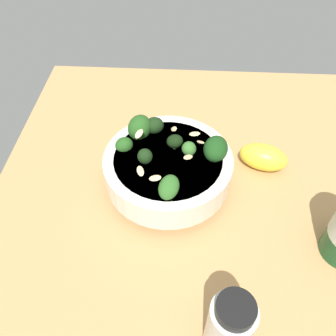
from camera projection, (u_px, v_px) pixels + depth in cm
name	position (u px, v px, depth cm)	size (l,w,h in cm)	color
ground_plane	(196.00, 189.00, 62.78)	(69.28, 69.28, 4.78)	tan
bowl_of_broccoli	(168.00, 166.00, 57.59)	(20.80, 20.78, 9.99)	silver
lemon_wedge	(263.00, 157.00, 61.65)	(8.39, 4.83, 4.61)	yellow
bottle_short	(229.00, 327.00, 39.35)	(5.13, 5.13, 11.66)	beige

